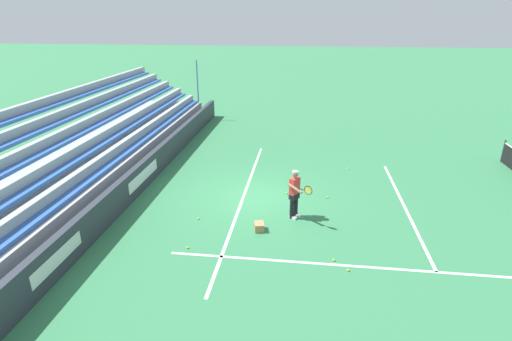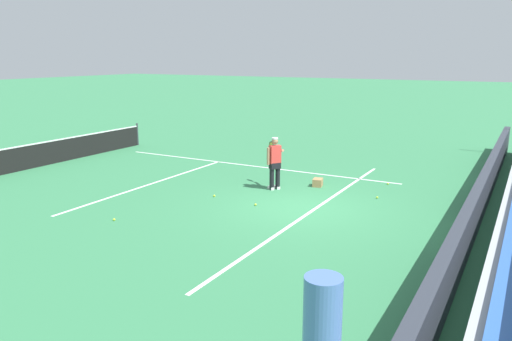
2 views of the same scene
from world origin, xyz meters
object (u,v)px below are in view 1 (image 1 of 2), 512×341
(tennis_ball_far_left, at_px, (334,260))
(tennis_ball_far_right, at_px, (199,218))
(tennis_ball_midcourt, at_px, (327,197))
(tennis_ball_toward_net, at_px, (348,169))
(tennis_ball_on_baseline, at_px, (188,248))
(ball_box_cardboard, at_px, (259,227))
(tennis_player, at_px, (295,194))
(tennis_ball_by_box, at_px, (287,193))
(tennis_ball_near_player, at_px, (348,270))

(tennis_ball_far_left, bearing_deg, tennis_ball_far_right, -113.46)
(tennis_ball_midcourt, bearing_deg, tennis_ball_toward_net, 162.10)
(tennis_ball_midcourt, relative_size, tennis_ball_far_left, 1.00)
(tennis_ball_far_left, distance_m, tennis_ball_toward_net, 7.53)
(tennis_ball_midcourt, bearing_deg, tennis_ball_far_right, -62.71)
(tennis_ball_on_baseline, distance_m, tennis_ball_far_right, 1.85)
(tennis_ball_on_baseline, relative_size, tennis_ball_far_right, 1.00)
(tennis_ball_midcourt, height_order, tennis_ball_toward_net, same)
(tennis_ball_on_baseline, distance_m, tennis_ball_midcourt, 5.98)
(tennis_ball_midcourt, bearing_deg, ball_box_cardboard, -39.64)
(tennis_player, relative_size, tennis_ball_toward_net, 25.98)
(tennis_ball_by_box, bearing_deg, tennis_ball_midcourt, 83.15)
(ball_box_cardboard, height_order, tennis_ball_far_right, ball_box_cardboard)
(tennis_ball_on_baseline, bearing_deg, tennis_ball_far_left, 88.64)
(tennis_ball_on_baseline, relative_size, tennis_ball_midcourt, 1.00)
(tennis_player, height_order, tennis_ball_by_box, tennis_player)
(tennis_ball_by_box, xyz_separation_m, tennis_ball_toward_net, (-3.02, 2.61, 0.00))
(tennis_ball_far_right, distance_m, tennis_ball_far_left, 4.89)
(tennis_ball_on_baseline, distance_m, tennis_ball_toward_net, 9.09)
(tennis_ball_near_player, bearing_deg, tennis_ball_midcourt, -175.28)
(tennis_ball_near_player, relative_size, tennis_ball_toward_net, 1.00)
(ball_box_cardboard, xyz_separation_m, tennis_ball_toward_net, (-5.99, 3.34, -0.10))
(tennis_player, xyz_separation_m, tennis_ball_on_baseline, (2.41, -3.10, -0.86))
(ball_box_cardboard, bearing_deg, tennis_ball_far_right, -102.42)
(tennis_ball_by_box, distance_m, tennis_ball_midcourt, 1.59)
(tennis_ball_far_right, bearing_deg, tennis_ball_by_box, 130.79)
(tennis_ball_far_right, bearing_deg, tennis_ball_far_left, 66.54)
(tennis_ball_near_player, bearing_deg, ball_box_cardboard, -125.43)
(ball_box_cardboard, relative_size, tennis_ball_midcourt, 6.06)
(tennis_player, distance_m, tennis_ball_far_left, 2.93)
(tennis_ball_far_right, height_order, tennis_ball_toward_net, same)
(tennis_player, relative_size, tennis_ball_near_player, 25.98)
(tennis_ball_far_right, distance_m, tennis_ball_toward_net, 7.79)
(ball_box_cardboard, xyz_separation_m, tennis_ball_by_box, (-2.97, 0.73, -0.10))
(tennis_player, bearing_deg, ball_box_cardboard, -46.22)
(tennis_player, distance_m, tennis_ball_near_player, 3.47)
(tennis_ball_near_player, bearing_deg, tennis_ball_on_baseline, -96.63)
(tennis_player, relative_size, tennis_ball_far_left, 25.98)
(tennis_ball_on_baseline, relative_size, tennis_ball_toward_net, 1.00)
(tennis_ball_far_left, height_order, tennis_ball_toward_net, same)
(tennis_player, height_order, tennis_ball_toward_net, tennis_player)
(tennis_ball_by_box, xyz_separation_m, tennis_ball_far_left, (4.44, 1.60, 0.00))
(tennis_ball_far_left, bearing_deg, tennis_ball_by_box, -160.21)
(tennis_ball_midcourt, xyz_separation_m, tennis_ball_toward_net, (-3.21, 1.04, 0.00))
(tennis_ball_near_player, bearing_deg, tennis_ball_far_left, -140.39)
(tennis_ball_far_right, bearing_deg, ball_box_cardboard, 77.58)
(tennis_ball_on_baseline, bearing_deg, tennis_ball_midcourt, 133.88)
(ball_box_cardboard, distance_m, tennis_ball_midcourt, 3.61)
(tennis_ball_on_baseline, height_order, tennis_ball_toward_net, same)
(tennis_ball_far_right, height_order, tennis_ball_far_left, same)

